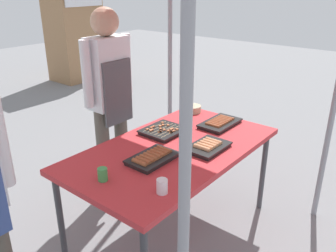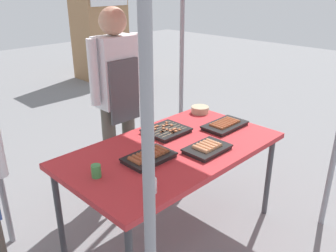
% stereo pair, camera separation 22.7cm
% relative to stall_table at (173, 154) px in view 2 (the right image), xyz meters
% --- Properties ---
extents(ground_plane, '(18.00, 18.00, 0.00)m').
position_rel_stall_table_xyz_m(ground_plane, '(0.00, 0.00, -0.70)').
color(ground_plane, slate).
extents(stall_table, '(1.60, 0.90, 0.75)m').
position_rel_stall_table_xyz_m(stall_table, '(0.00, 0.00, 0.00)').
color(stall_table, '#C63338').
rests_on(stall_table, ground).
extents(tray_grilled_sausages, '(0.34, 0.22, 0.05)m').
position_rel_stall_table_xyz_m(tray_grilled_sausages, '(-0.25, -0.02, 0.07)').
color(tray_grilled_sausages, black).
rests_on(tray_grilled_sausages, stall_table).
extents(tray_meat_skewers, '(0.32, 0.28, 0.04)m').
position_rel_stall_table_xyz_m(tray_meat_skewers, '(0.15, 0.22, 0.07)').
color(tray_meat_skewers, black).
rests_on(tray_meat_skewers, stall_table).
extents(tray_pork_links, '(0.38, 0.22, 0.05)m').
position_rel_stall_table_xyz_m(tray_pork_links, '(0.57, -0.04, 0.07)').
color(tray_pork_links, black).
rests_on(tray_pork_links, stall_table).
extents(tray_spring_rolls, '(0.32, 0.22, 0.05)m').
position_rel_stall_table_xyz_m(tray_spring_rolls, '(0.12, -0.22, 0.07)').
color(tray_spring_rolls, black).
rests_on(tray_spring_rolls, stall_table).
extents(condiment_bowl, '(0.16, 0.16, 0.06)m').
position_rel_stall_table_xyz_m(condiment_bowl, '(0.69, 0.32, 0.08)').
color(condiment_bowl, '#BFB28C').
rests_on(condiment_bowl, stall_table).
extents(drink_cup_near_edge, '(0.06, 0.06, 0.08)m').
position_rel_stall_table_xyz_m(drink_cup_near_edge, '(-0.63, 0.04, 0.09)').
color(drink_cup_near_edge, '#3F994C').
rests_on(drink_cup_near_edge, stall_table).
extents(drink_cup_by_wok, '(0.06, 0.06, 0.09)m').
position_rel_stall_table_xyz_m(drink_cup_by_wok, '(-0.51, -0.32, 0.10)').
color(drink_cup_by_wok, white).
rests_on(drink_cup_by_wok, stall_table).
extents(vendor_woman, '(0.52, 0.23, 1.68)m').
position_rel_stall_table_xyz_m(vendor_woman, '(0.12, 0.79, 0.30)').
color(vendor_woman, '#595147').
rests_on(vendor_woman, ground).
extents(neighbor_stall_left, '(0.92, 0.75, 2.01)m').
position_rel_stall_table_xyz_m(neighbor_stall_left, '(2.52, 4.47, 0.31)').
color(neighbor_stall_left, '#9E724C').
rests_on(neighbor_stall_left, ground).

